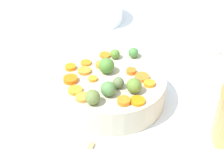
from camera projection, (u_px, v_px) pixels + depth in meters
The scene contains 25 objects.
tabletop at pixel (105, 110), 0.93m from camera, with size 2.40×2.40×0.02m, color white.
serving_bowl_carrots at pixel (112, 89), 0.93m from camera, with size 0.29×0.29×0.08m, color #B7B093.
carrot_slice_0 at pixel (101, 65), 0.94m from camera, with size 0.03×0.03×0.01m, color orange.
carrot_slice_1 at pixel (142, 77), 0.90m from camera, with size 0.04×0.04×0.01m, color orange.
carrot_slice_2 at pixel (86, 63), 0.96m from camera, with size 0.03×0.03×0.01m, color orange.
carrot_slice_3 at pixel (84, 71), 0.92m from camera, with size 0.04×0.04×0.01m, color orange.
carrot_slice_4 at pixel (93, 79), 0.89m from camera, with size 0.02×0.02×0.01m, color orange.
carrot_slice_5 at pixel (70, 79), 0.89m from camera, with size 0.04×0.04×0.01m, color orange.
carrot_slice_6 at pixel (75, 90), 0.85m from camera, with size 0.04×0.04×0.01m, color orange.
carrot_slice_7 at pixel (124, 101), 0.82m from camera, with size 0.03×0.03×0.01m, color orange.
carrot_slice_8 at pixel (131, 71), 0.92m from camera, with size 0.03×0.03×0.01m, color orange.
carrot_slice_9 at pixel (70, 67), 0.94m from camera, with size 0.03×0.03×0.01m, color orange.
carrot_slice_10 at pixel (138, 101), 0.82m from camera, with size 0.04×0.04×0.01m, color orange.
carrot_slice_11 at pixel (82, 97), 0.83m from camera, with size 0.04×0.04×0.01m, color orange.
carrot_slice_12 at pixel (104, 55), 0.99m from camera, with size 0.03×0.03×0.01m, color orange.
carrot_slice_13 at pixel (149, 84), 0.87m from camera, with size 0.03×0.03×0.01m, color orange.
brussels_sprout_0 at pixel (93, 97), 0.81m from camera, with size 0.04×0.04×0.04m, color #5D7237.
brussels_sprout_1 at pixel (108, 89), 0.83m from camera, with size 0.04×0.04×0.04m, color #4E7D41.
brussels_sprout_2 at pixel (134, 86), 0.84m from camera, with size 0.04×0.04×0.04m, color #597C2D.
brussels_sprout_3 at pixel (118, 83), 0.86m from camera, with size 0.03×0.03×0.03m, color #596C40.
brussels_sprout_4 at pixel (134, 53), 0.98m from camera, with size 0.03×0.03×0.03m, color #45813F.
brussels_sprout_5 at pixel (106, 66), 0.91m from camera, with size 0.04×0.04×0.04m, color #487E30.
brussels_sprout_6 at pixel (115, 54), 0.97m from camera, with size 0.03×0.03×0.03m, color #54842F.
casserole_dish at pixel (95, 11), 1.33m from camera, with size 0.21×0.21×0.08m, color white.
dish_towel at pixel (209, 41), 1.21m from camera, with size 0.17×0.14×0.01m, color #BCB69C.
Camera 1 is at (-0.70, -0.02, 0.63)m, focal length 53.62 mm.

